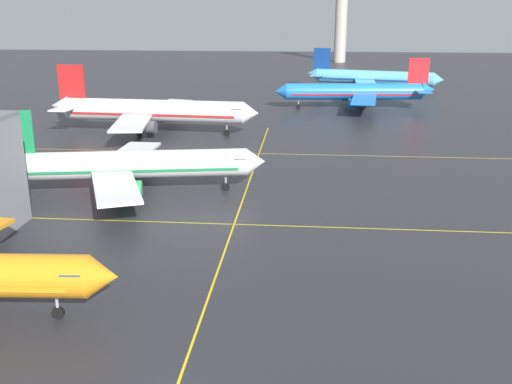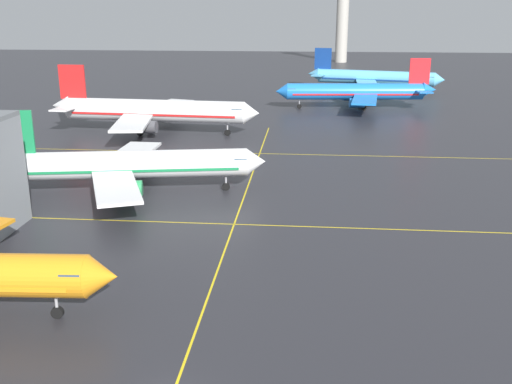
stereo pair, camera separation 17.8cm
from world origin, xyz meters
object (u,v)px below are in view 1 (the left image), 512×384
airliner_far_right_stand (372,78)px  control_tower (341,13)px  airliner_second_row (127,165)px  airliner_third_row (151,111)px  airliner_far_left_stand (356,92)px

airliner_far_right_stand → control_tower: size_ratio=1.08×
airliner_second_row → control_tower: size_ratio=1.01×
airliner_third_row → airliner_far_left_stand: size_ratio=1.08×
airliner_second_row → control_tower: bearing=79.4°
control_tower → airliner_far_right_stand: bearing=-87.0°
airliner_far_right_stand → control_tower: bearing=93.0°
airliner_second_row → airliner_third_row: airliner_third_row is taller
airliner_third_row → airliner_second_row: bearing=-80.0°
airliner_far_left_stand → control_tower: size_ratio=1.08×
airliner_second_row → airliner_far_right_stand: airliner_far_right_stand is taller
airliner_third_row → control_tower: size_ratio=1.16×
airliner_third_row → control_tower: (43.27, 157.28, 16.43)m
airliner_third_row → airliner_far_left_stand: bearing=38.4°
airliner_far_left_stand → control_tower: control_tower is taller
airliner_far_left_stand → airliner_far_right_stand: size_ratio=1.00×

